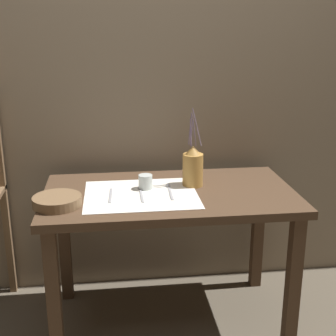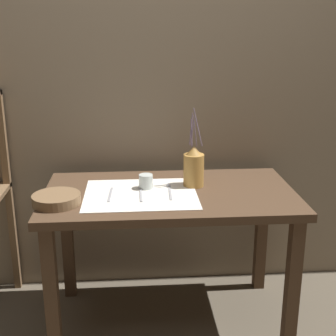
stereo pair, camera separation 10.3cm
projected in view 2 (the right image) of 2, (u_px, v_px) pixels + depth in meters
ground_plane at (169, 318)px, 2.51m from camera, size 12.00×12.00×0.00m
stone_wall_back at (163, 82)px, 2.58m from camera, size 7.00×0.06×2.40m
wooden_table at (170, 211)px, 2.32m from camera, size 1.23×0.68×0.72m
linen_cloth at (141, 194)px, 2.25m from camera, size 0.54×0.44×0.00m
pitcher_with_flowers at (194, 168)px, 2.34m from camera, size 0.10×0.10×0.39m
wooden_bowl at (57, 199)px, 2.12m from camera, size 0.22×0.22×0.05m
glass_tumbler_near at (146, 181)px, 2.31m from camera, size 0.07×0.07×0.07m
knife_center at (110, 195)px, 2.23m from camera, size 0.02×0.19×0.00m
spoon_outer at (141, 190)px, 2.29m from camera, size 0.02×0.20×0.02m
spoon_inner at (170, 188)px, 2.31m from camera, size 0.02×0.20×0.02m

